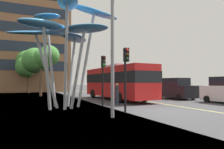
{
  "coord_description": "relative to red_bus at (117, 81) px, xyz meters",
  "views": [
    {
      "loc": [
        -8.15,
        -10.17,
        1.79
      ],
      "look_at": [
        -0.46,
        7.32,
        2.5
      ],
      "focal_mm": 33.11,
      "sensor_mm": 36.0,
      "label": 1
    }
  ],
  "objects": [
    {
      "name": "car_parked_mid",
      "position": [
        6.33,
        -1.47,
        -0.88
      ],
      "size": [
        2.09,
        4.6,
        2.24
      ],
      "color": "black",
      "rests_on": "ground"
    },
    {
      "name": "traffic_light_kerb_far",
      "position": [
        -3.3,
        -4.62,
        0.8
      ],
      "size": [
        0.28,
        0.42,
        3.75
      ],
      "color": "black",
      "rests_on": "ground"
    },
    {
      "name": "ground",
      "position": [
        -1.41,
        -8.88,
        -1.97
      ],
      "size": [
        120.0,
        240.0,
        0.1
      ],
      "color": "#424244"
    },
    {
      "name": "street_lamp",
      "position": [
        -4.37,
        -9.44,
        3.27
      ],
      "size": [
        1.47,
        0.44,
        8.26
      ],
      "color": "gray",
      "rests_on": "ground"
    },
    {
      "name": "car_parked_far",
      "position": [
        6.6,
        5.52,
        -0.87
      ],
      "size": [
        2.08,
        4.31,
        2.23
      ],
      "color": "gold",
      "rests_on": "ground"
    },
    {
      "name": "tree_pavement_near",
      "position": [
        -6.6,
        9.87,
        2.97
      ],
      "size": [
        4.79,
        3.78,
        6.75
      ],
      "color": "brown",
      "rests_on": "ground"
    },
    {
      "name": "tree_pavement_far",
      "position": [
        -7.87,
        18.8,
        2.94
      ],
      "size": [
        4.29,
        5.21,
        7.33
      ],
      "color": "brown",
      "rests_on": "ground"
    },
    {
      "name": "traffic_light_kerb_near",
      "position": [
        -3.34,
        -8.39,
        0.81
      ],
      "size": [
        0.28,
        0.42,
        3.78
      ],
      "color": "black",
      "rests_on": "ground"
    },
    {
      "name": "backdrop_building",
      "position": [
        -10.78,
        25.79,
        11.11
      ],
      "size": [
        20.82,
        12.22,
        26.06
      ],
      "color": "#8E6042",
      "rests_on": "ground"
    },
    {
      "name": "car_side_street",
      "position": [
        6.8,
        11.67,
        -0.97
      ],
      "size": [
        2.08,
        4.53,
        2.02
      ],
      "color": "silver",
      "rests_on": "ground"
    },
    {
      "name": "pedestrian",
      "position": [
        -1.99,
        -4.3,
        -1.06
      ],
      "size": [
        0.34,
        0.34,
        1.71
      ],
      "color": "#2D3342",
      "rests_on": "ground"
    },
    {
      "name": "leaf_sculpture",
      "position": [
        -6.29,
        -4.41,
        3.7
      ],
      "size": [
        8.2,
        8.1,
        7.53
      ],
      "color": "#9EA0A5",
      "rests_on": "ground"
    },
    {
      "name": "red_bus",
      "position": [
        0.0,
        0.0,
        0.0
      ],
      "size": [
        3.23,
        10.95,
        3.51
      ],
      "color": "red",
      "rests_on": "ground"
    }
  ]
}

